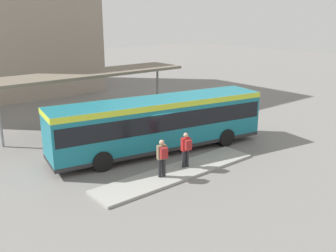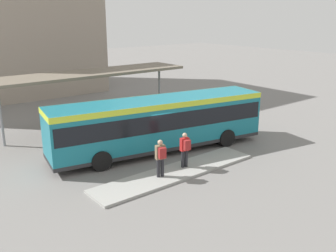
% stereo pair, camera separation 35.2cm
% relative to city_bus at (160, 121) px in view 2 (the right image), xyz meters
% --- Properties ---
extents(ground_plane, '(120.00, 120.00, 0.00)m').
position_rel_city_bus_xyz_m(ground_plane, '(-0.01, 0.00, -1.75)').
color(ground_plane, slate).
extents(curb_island, '(8.83, 1.80, 0.12)m').
position_rel_city_bus_xyz_m(curb_island, '(-1.28, -2.99, -1.69)').
color(curb_island, '#9E9E99').
rests_on(curb_island, ground_plane).
extents(city_bus, '(12.38, 4.61, 2.97)m').
position_rel_city_bus_xyz_m(city_bus, '(0.00, 0.00, 0.00)').
color(city_bus, '#197284').
rests_on(city_bus, ground_plane).
extents(pedestrian_waiting, '(0.46, 0.50, 1.76)m').
position_rel_city_bus_xyz_m(pedestrian_waiting, '(-0.64, -2.87, -0.62)').
color(pedestrian_waiting, '#232328').
rests_on(pedestrian_waiting, curb_island).
extents(pedestrian_companion, '(0.48, 0.53, 1.79)m').
position_rel_city_bus_xyz_m(pedestrian_companion, '(-2.27, -3.04, -0.60)').
color(pedestrian_companion, '#232328').
rests_on(pedestrian_companion, curb_island).
extents(bicycle_yellow, '(0.48, 1.70, 0.73)m').
position_rel_city_bus_xyz_m(bicycle_yellow, '(9.29, 3.16, -1.38)').
color(bicycle_yellow, black).
rests_on(bicycle_yellow, ground_plane).
extents(bicycle_orange, '(0.48, 1.58, 0.68)m').
position_rel_city_bus_xyz_m(bicycle_orange, '(9.54, 3.96, -1.40)').
color(bicycle_orange, black).
rests_on(bicycle_orange, ground_plane).
extents(station_shelter, '(13.37, 3.08, 3.78)m').
position_rel_city_bus_xyz_m(station_shelter, '(-0.88, 6.30, 1.90)').
color(station_shelter, '#706656').
rests_on(station_shelter, ground_plane).
extents(potted_planter_near_shelter, '(0.74, 0.74, 1.19)m').
position_rel_city_bus_xyz_m(potted_planter_near_shelter, '(-1.93, 3.73, -1.12)').
color(potted_planter_near_shelter, slate).
rests_on(potted_planter_near_shelter, ground_plane).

